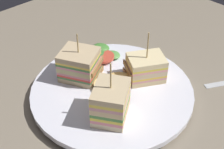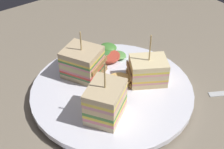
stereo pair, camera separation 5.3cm
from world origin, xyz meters
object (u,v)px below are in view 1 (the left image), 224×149
sandwich_wedge_1 (80,65)px  chip_pile (111,82)px  sandwich_wedge_0 (146,68)px  plate (112,91)px  sandwich_wedge_2 (111,102)px

sandwich_wedge_1 → chip_pile: (2.19, -5.69, -1.74)cm
sandwich_wedge_1 → sandwich_wedge_0: bearing=16.1°
plate → sandwich_wedge_0: 7.15cm
chip_pile → plate: bearing=-119.9°
sandwich_wedge_2 → chip_pile: bearing=12.7°
plate → sandwich_wedge_0: size_ratio=2.99×
sandwich_wedge_0 → sandwich_wedge_1: size_ratio=1.06×
sandwich_wedge_1 → chip_pile: bearing=-7.2°
sandwich_wedge_2 → sandwich_wedge_0: bearing=-20.1°
plate → sandwich_wedge_1: (-1.87, 6.25, 3.32)cm
plate → sandwich_wedge_1: sandwich_wedge_1 is taller
plate → sandwich_wedge_2: 7.44cm
sandwich_wedge_1 → sandwich_wedge_2: bearing=-42.5°
chip_pile → sandwich_wedge_0: bearing=-23.6°
sandwich_wedge_2 → chip_pile: 7.43cm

